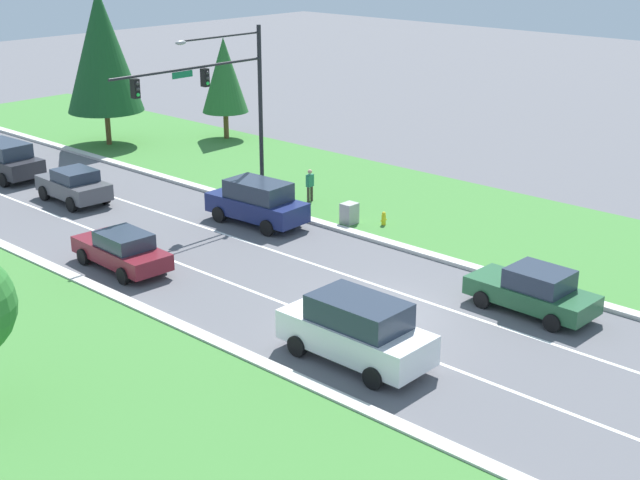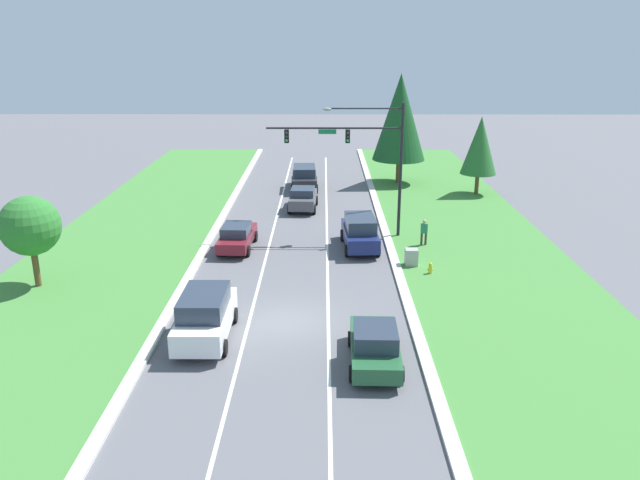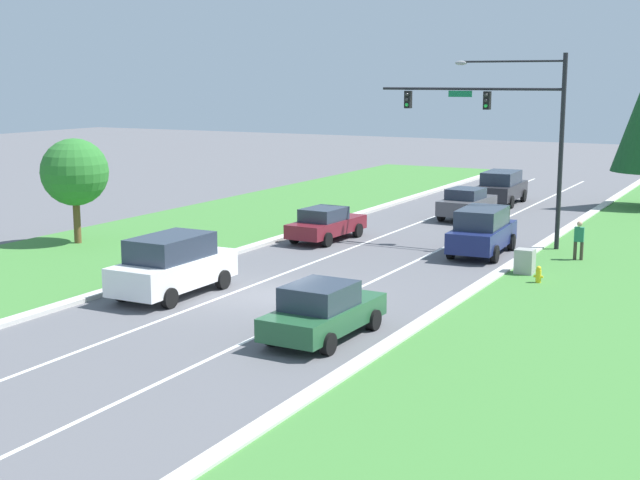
{
  "view_description": "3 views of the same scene",
  "coord_description": "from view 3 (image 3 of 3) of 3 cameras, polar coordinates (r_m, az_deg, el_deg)",
  "views": [
    {
      "loc": [
        -22.59,
        -17.75,
        12.94
      ],
      "look_at": [
        1.45,
        4.34,
        1.28
      ],
      "focal_mm": 50.0,
      "sensor_mm": 36.0,
      "label": 1
    },
    {
      "loc": [
        1.57,
        -25.75,
        12.28
      ],
      "look_at": [
        1.38,
        6.52,
        1.77
      ],
      "focal_mm": 35.0,
      "sensor_mm": 36.0,
      "label": 2
    },
    {
      "loc": [
        15.23,
        -25.9,
        7.44
      ],
      "look_at": [
        -1.16,
        4.91,
        1.09
      ],
      "focal_mm": 50.0,
      "sensor_mm": 36.0,
      "label": 3
    }
  ],
  "objects": [
    {
      "name": "graphite_sedan",
      "position": [
        48.19,
        9.38,
        2.34
      ],
      "size": [
        2.21,
        4.32,
        1.69
      ],
      "rotation": [
        0.0,
        0.0,
        -0.05
      ],
      "color": "#4C4C51",
      "rests_on": "ground_plane"
    },
    {
      "name": "oak_near_left_tree",
      "position": [
        41.42,
        -15.43,
        4.19
      ],
      "size": [
        3.02,
        3.02,
        4.82
      ],
      "color": "brown",
      "rests_on": "ground_plane"
    },
    {
      "name": "navy_suv",
      "position": [
        38.54,
        10.34,
        0.59
      ],
      "size": [
        2.28,
        4.92,
        2.02
      ],
      "rotation": [
        0.0,
        0.0,
        0.05
      ],
      "color": "navy",
      "rests_on": "ground_plane"
    },
    {
      "name": "curb_strip_right",
      "position": [
        28.58,
        7.48,
        -4.71
      ],
      "size": [
        0.5,
        90.0,
        0.15
      ],
      "color": "beige",
      "rests_on": "ground_plane"
    },
    {
      "name": "charcoal_suv",
      "position": [
        54.44,
        11.53,
        3.35
      ],
      "size": [
        2.35,
        5.1,
        1.98
      ],
      "rotation": [
        0.0,
        0.0,
        0.04
      ],
      "color": "#28282D",
      "rests_on": "ground_plane"
    },
    {
      "name": "curb_strip_left",
      "position": [
        34.07,
        -10.61,
        -2.35
      ],
      "size": [
        0.5,
        90.0,
        0.15
      ],
      "color": "beige",
      "rests_on": "ground_plane"
    },
    {
      "name": "pedestrian",
      "position": [
        38.01,
        16.24,
        0.05
      ],
      "size": [
        0.4,
        0.25,
        1.69
      ],
      "rotation": [
        0.0,
        0.0,
        3.23
      ],
      "color": "#42382D",
      "rests_on": "ground_plane"
    },
    {
      "name": "fire_hydrant",
      "position": [
        33.5,
        13.81,
        -2.22
      ],
      "size": [
        0.34,
        0.2,
        0.7
      ],
      "color": "gold",
      "rests_on": "ground_plane"
    },
    {
      "name": "grass_verge_right",
      "position": [
        27.28,
        17.9,
        -5.94
      ],
      "size": [
        10.0,
        90.0,
        0.08
      ],
      "color": "#427F38",
      "rests_on": "ground_plane"
    },
    {
      "name": "forest_sedan",
      "position": [
        25.81,
        0.19,
        -4.56
      ],
      "size": [
        2.14,
        4.59,
        1.65
      ],
      "rotation": [
        0.0,
        0.0,
        -0.03
      ],
      "color": "#235633",
      "rests_on": "ground_plane"
    },
    {
      "name": "lane_stripe_inner_left",
      "position": [
        31.88,
        -5.18,
        -3.22
      ],
      "size": [
        0.14,
        81.0,
        0.01
      ],
      "color": "white",
      "rests_on": "ground_plane"
    },
    {
      "name": "traffic_signal_mast",
      "position": [
        40.26,
        11.97,
        7.56
      ],
      "size": [
        8.47,
        0.41,
        8.5
      ],
      "color": "black",
      "rests_on": "ground_plane"
    },
    {
      "name": "lane_stripe_inner_right",
      "position": [
        30.11,
        0.59,
        -3.99
      ],
      "size": [
        0.14,
        81.0,
        0.01
      ],
      "color": "white",
      "rests_on": "ground_plane"
    },
    {
      "name": "grass_verge_left",
      "position": [
        37.53,
        -16.9,
        -1.51
      ],
      "size": [
        10.0,
        90.0,
        0.08
      ],
      "color": "#427F38",
      "rests_on": "ground_plane"
    },
    {
      "name": "ground_plane",
      "position": [
        30.95,
        -2.38,
        -3.6
      ],
      "size": [
        160.0,
        160.0,
        0.0
      ],
      "primitive_type": "plane",
      "color": "#5B5B60"
    },
    {
      "name": "burgundy_sedan",
      "position": [
        41.32,
        0.38,
        1.05
      ],
      "size": [
        2.13,
        4.74,
        1.56
      ],
      "rotation": [
        0.0,
        0.0,
        -0.05
      ],
      "color": "maroon",
      "rests_on": "ground_plane"
    },
    {
      "name": "utility_cabinet",
      "position": [
        34.91,
        12.97,
        -1.4
      ],
      "size": [
        0.7,
        0.6,
        1.02
      ],
      "color": "#9E9E99",
      "rests_on": "ground_plane"
    },
    {
      "name": "white_suv",
      "position": [
        31.23,
        -9.41,
        -1.58
      ],
      "size": [
        2.22,
        5.01,
        2.12
      ],
      "rotation": [
        0.0,
        0.0,
        0.0
      ],
      "color": "white",
      "rests_on": "ground_plane"
    }
  ]
}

